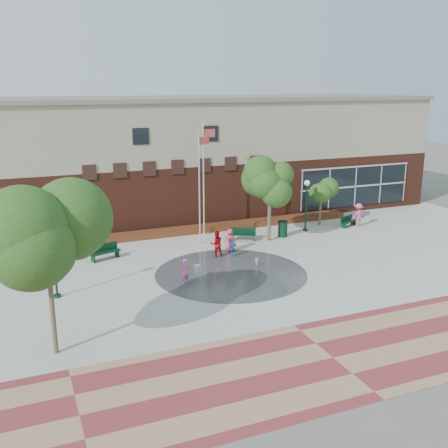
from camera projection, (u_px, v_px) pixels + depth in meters
name	position (u px, v px, depth m)	size (l,w,h in m)	color
ground	(254.00, 293.00, 26.35)	(120.00, 120.00, 0.00)	#666056
plaza_concrete	(224.00, 268.00, 29.92)	(46.00, 18.00, 0.01)	#A8A8A0
paver_band	(333.00, 358.00, 20.10)	(46.00, 6.00, 0.01)	maroon
splash_pad	(231.00, 273.00, 29.02)	(8.40, 8.40, 0.01)	#383A3D
library_building	(158.00, 157.00, 40.74)	(44.40, 10.40, 9.20)	#5B281B
flower_bed	(183.00, 234.00, 36.70)	(26.00, 1.20, 0.40)	maroon
flagpole_left	(200.00, 182.00, 33.26)	(0.84, 0.30, 7.37)	silver
flagpole_right	(204.00, 174.00, 35.24)	(0.95, 0.16, 7.71)	silver
lamp_left	(53.00, 253.00, 25.20)	(0.39, 0.39, 3.69)	black
lamp_right	(306.00, 200.00, 36.72)	(0.39, 0.39, 3.69)	black
bench_left	(105.00, 255.00, 31.22)	(1.96, 1.07, 0.95)	black
bench_mid	(243.00, 237.00, 35.01)	(1.77, 1.16, 0.87)	black
bench_right	(348.00, 223.00, 38.45)	(1.63, 1.04, 0.80)	black
trash_can	(283.00, 229.00, 35.81)	(0.68, 0.68, 1.11)	black
tree_big_left	(45.00, 232.00, 19.18)	(4.32, 4.32, 6.91)	#4A3F2F
tree_mid	(270.00, 182.00, 34.02)	(3.27, 3.27, 5.51)	#4A3F2F
tree_small_right	(321.00, 192.00, 38.30)	(1.98, 1.98, 3.39)	#4A3F2F
water_jet_a	(197.00, 279.00, 28.20)	(0.39, 0.39, 0.75)	white
water_jet_b	(256.00, 267.00, 30.04)	(0.22, 0.22, 0.49)	white
child_splash	(185.00, 271.00, 27.44)	(0.49, 0.32, 1.34)	#E95AB5
adult_red	(216.00, 244.00, 31.61)	(0.80, 0.62, 1.65)	#A90A0F
adult_pink	(230.00, 240.00, 32.64)	(0.72, 0.47, 1.47)	#D33C5A
child_blue	(233.00, 249.00, 31.68)	(0.62, 0.26, 1.06)	#2F5DB1
person_bench	(358.00, 215.00, 38.28)	(1.13, 0.65, 1.74)	#E44E92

